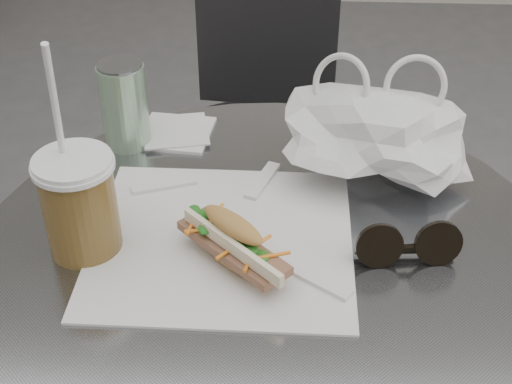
{
  "coord_description": "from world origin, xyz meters",
  "views": [
    {
      "loc": [
        0.02,
        -0.49,
        1.33
      ],
      "look_at": [
        -0.02,
        0.25,
        0.79
      ],
      "focal_mm": 50.0,
      "sensor_mm": 36.0,
      "label": 1
    }
  ],
  "objects_px": {
    "sunglasses": "(408,247)",
    "chair_far": "(257,187)",
    "iced_coffee": "(79,203)",
    "drink_can": "(124,105)",
    "banh_mi": "(233,243)"
  },
  "relations": [
    {
      "from": "sunglasses",
      "to": "chair_far",
      "type": "bearing_deg",
      "value": 100.64
    },
    {
      "from": "iced_coffee",
      "to": "drink_can",
      "type": "relative_size",
      "value": 2.13
    },
    {
      "from": "chair_far",
      "to": "sunglasses",
      "type": "bearing_deg",
      "value": 113.03
    },
    {
      "from": "drink_can",
      "to": "iced_coffee",
      "type": "bearing_deg",
      "value": -90.87
    },
    {
      "from": "sunglasses",
      "to": "drink_can",
      "type": "bearing_deg",
      "value": 140.37
    },
    {
      "from": "drink_can",
      "to": "banh_mi",
      "type": "bearing_deg",
      "value": -55.87
    },
    {
      "from": "chair_far",
      "to": "banh_mi",
      "type": "distance_m",
      "value": 0.83
    },
    {
      "from": "sunglasses",
      "to": "drink_can",
      "type": "distance_m",
      "value": 0.48
    },
    {
      "from": "chair_far",
      "to": "banh_mi",
      "type": "relative_size",
      "value": 3.98
    },
    {
      "from": "sunglasses",
      "to": "iced_coffee",
      "type": "bearing_deg",
      "value": 172.24
    },
    {
      "from": "chair_far",
      "to": "drink_can",
      "type": "distance_m",
      "value": 0.66
    },
    {
      "from": "chair_far",
      "to": "banh_mi",
      "type": "bearing_deg",
      "value": 96.01
    },
    {
      "from": "iced_coffee",
      "to": "chair_far",
      "type": "bearing_deg",
      "value": 75.18
    },
    {
      "from": "banh_mi",
      "to": "drink_can",
      "type": "height_order",
      "value": "drink_can"
    },
    {
      "from": "sunglasses",
      "to": "banh_mi",
      "type": "bearing_deg",
      "value": 177.77
    }
  ]
}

